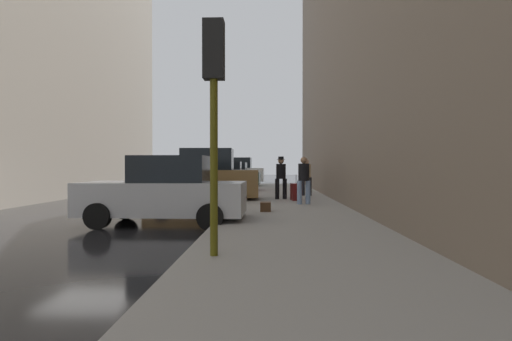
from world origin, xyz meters
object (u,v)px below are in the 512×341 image
Objects in this scene: pedestrian_with_fedora at (281,175)px; rolling_suitcase at (296,192)px; parked_red_hatchback at (222,178)px; fire_hydrant at (250,188)px; parked_white_van at (237,172)px; pedestrian_in_jeans at (304,178)px; duffel_bag at (266,207)px; parked_silver_sedan at (166,192)px; pedestrian_in_tan_coat at (306,175)px; parked_bronze_suv at (204,178)px; traffic_light at (214,85)px; parked_dark_green_sedan at (231,176)px.

rolling_suitcase is (0.59, -0.61, -0.65)m from pedestrian_with_fedora.
fire_hydrant is at bearing -65.62° from parked_red_hatchback.
parked_white_van is 2.72× the size of pedestrian_in_jeans.
duffel_bag is (-0.60, -4.56, -0.85)m from pedestrian_with_fedora.
parked_silver_sedan is at bearing -133.66° from pedestrian_in_jeans.
parked_white_van is 2.72× the size of pedestrian_in_tan_coat.
traffic_light is at bearing -79.89° from parked_bronze_suv.
traffic_light is 8.82m from pedestrian_in_jeans.
parked_red_hatchback is 10.78m from parked_white_van.
parked_red_hatchback is 9.60× the size of duffel_bag.
parked_white_van is 2.62× the size of pedestrian_with_fedora.
parked_bronze_suv is 2.72× the size of pedestrian_in_tan_coat.
traffic_light is at bearing -100.98° from rolling_suitcase.
pedestrian_in_jeans reaches higher than fire_hydrant.
parked_bronze_suv is 3.21m from pedestrian_with_fedora.
rolling_suitcase is at bearing -103.89° from pedestrian_in_tan_coat.
pedestrian_in_jeans reaches higher than parked_red_hatchback.
parked_silver_sedan is 3.20m from duffel_bag.
parked_silver_sedan is 6.15m from parked_bronze_suv.
parked_red_hatchback is at bearing 96.38° from traffic_light.
parked_red_hatchback is 2.47× the size of pedestrian_in_jeans.
pedestrian_in_jeans is at bearing -64.18° from parked_red_hatchback.
parked_dark_green_sedan is at bearing 115.76° from pedestrian_in_tan_coat.
parked_dark_green_sedan reaches higher than rolling_suitcase.
duffel_bag is (-1.19, -3.94, -0.20)m from rolling_suitcase.
pedestrian_with_fedora reaches higher than parked_silver_sedan.
parked_dark_green_sedan is at bearing 99.30° from duffel_bag.
parked_red_hatchback is at bearing 90.00° from parked_bronze_suv.
parked_bronze_suv is 1.29× the size of traffic_light.
parked_bronze_suv is at bearing -153.06° from pedestrian_in_tan_coat.
pedestrian_in_jeans is 1.71m from rolling_suitcase.
parked_dark_green_sedan reaches higher than duffel_bag.
pedestrian_with_fedora is 2.32m from pedestrian_in_jeans.
traffic_light reaches higher than parked_silver_sedan.
pedestrian_in_tan_coat is at bearing 26.94° from parked_bronze_suv.
pedestrian_with_fedora is at bearing 109.08° from pedestrian_in_jeans.
duffel_bag is (2.60, -15.85, -0.56)m from parked_dark_green_sedan.
pedestrian_in_jeans is 1.64× the size of rolling_suitcase.
traffic_light reaches higher than parked_white_van.
parked_silver_sedan is 0.91× the size of parked_white_van.
parked_dark_green_sedan is at bearing 94.84° from traffic_light.
parked_dark_green_sedan is 2.40× the size of pedestrian_with_fedora.
parked_silver_sedan is 12.33m from parked_red_hatchback.
parked_bronze_suv reaches higher than duffel_bag.
parked_bronze_suv and parked_white_van have the same top height.
fire_hydrant is at bearing 96.88° from duffel_bag.
duffel_bag is at bearing -106.84° from rolling_suitcase.
traffic_light reaches higher than fire_hydrant.
parked_red_hatchback is 5.94m from pedestrian_in_tan_coat.
pedestrian_with_fedora is at bearing 133.79° from rolling_suitcase.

